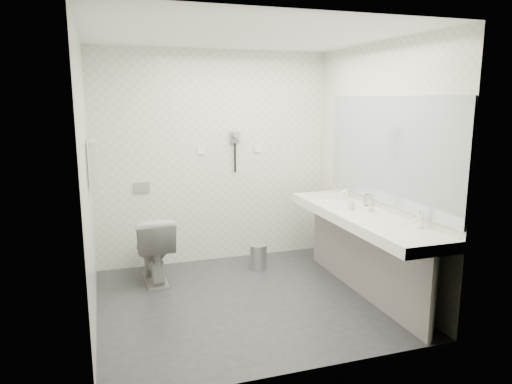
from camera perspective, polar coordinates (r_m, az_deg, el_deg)
name	(u,v)px	position (r m, az deg, el deg)	size (l,w,h in m)	color
floor	(246,300)	(4.78, -1.18, -12.91)	(2.80, 2.80, 0.00)	#2D2E33
ceiling	(245,35)	(4.39, -1.31, 18.39)	(2.80, 2.80, 0.00)	white
wall_back	(214,158)	(5.66, -5.11, 4.05)	(2.80, 2.80, 0.00)	white
wall_front	(302,204)	(3.21, 5.56, -1.45)	(2.80, 2.80, 0.00)	white
wall_left	(87,183)	(4.23, -19.70, 1.00)	(2.60, 2.60, 0.00)	white
wall_right	(377,168)	(5.00, 14.31, 2.80)	(2.60, 2.60, 0.00)	white
vanity_counter	(361,217)	(4.78, 12.54, -3.01)	(0.55, 2.20, 0.10)	white
vanity_panel	(362,258)	(4.91, 12.58, -7.80)	(0.03, 2.15, 0.75)	gray
vanity_post_near	(432,299)	(4.13, 20.46, -11.97)	(0.06, 0.06, 0.75)	silver
vanity_post_far	(319,231)	(5.79, 7.59, -4.67)	(0.06, 0.06, 0.75)	silver
mirror	(388,151)	(4.80, 15.55, 4.81)	(0.02, 2.20, 1.05)	#B2BCC6
basin_near	(401,231)	(4.24, 17.03, -4.55)	(0.40, 0.31, 0.05)	white
basin_far	(331,201)	(5.32, 9.00, -1.03)	(0.40, 0.31, 0.05)	white
faucet_near	(421,219)	(4.33, 19.21, -3.13)	(0.04, 0.04, 0.15)	silver
faucet_far	(347,192)	(5.39, 10.87, 0.05)	(0.04, 0.04, 0.15)	silver
soap_bottle_a	(352,205)	(4.85, 11.43, -1.50)	(0.05, 0.05, 0.10)	white
soap_bottle_c	(371,206)	(4.80, 13.66, -1.60)	(0.05, 0.05, 0.13)	white
glass_left	(367,200)	(5.08, 13.19, -0.95)	(0.06, 0.06, 0.11)	silver
toilet	(154,248)	(5.26, -12.23, -6.64)	(0.41, 0.72, 0.73)	white
flush_plate	(142,188)	(5.56, -13.57, 0.53)	(0.18, 0.02, 0.12)	#B2B5BA
pedal_bin	(258,257)	(5.54, 0.27, -7.88)	(0.20, 0.20, 0.28)	#B2B5BA
bin_lid	(258,245)	(5.50, 0.27, -6.45)	(0.20, 0.20, 0.01)	#B2B5BA
towel_rail	(91,142)	(4.74, -19.20, 5.73)	(0.02, 0.02, 0.62)	silver
towel_near	(94,167)	(4.62, -18.92, 2.88)	(0.07, 0.24, 0.48)	silver
towel_far	(94,163)	(4.90, -18.90, 3.32)	(0.07, 0.24, 0.48)	silver
dryer_cradle	(235,137)	(5.66, -2.60, 6.64)	(0.10, 0.04, 0.14)	gray
dryer_barrel	(236,135)	(5.60, -2.41, 6.89)	(0.08, 0.08, 0.14)	gray
dryer_cord	(235,158)	(5.68, -2.54, 4.11)	(0.02, 0.02, 0.35)	black
switch_plate_a	(201,150)	(5.60, -6.59, 4.98)	(0.09, 0.02, 0.09)	white
switch_plate_b	(258,149)	(5.78, 0.24, 5.25)	(0.09, 0.02, 0.09)	white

